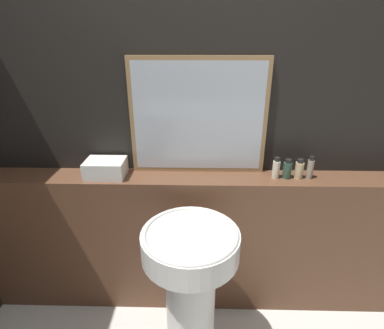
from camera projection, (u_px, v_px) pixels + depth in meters
name	position (u px, v px, depth m)	size (l,w,h in m)	color
wall_back	(207.00, 127.00, 1.84)	(8.00, 0.06, 2.50)	black
vanity_counter	(206.00, 242.00, 2.02)	(2.89, 0.22, 0.98)	brown
pedestal_sink	(190.00, 284.00, 1.58)	(0.49, 0.49, 0.90)	white
mirror	(198.00, 117.00, 1.77)	(0.81, 0.03, 0.69)	#937047
towel_stack	(106.00, 168.00, 1.82)	(0.24, 0.18, 0.10)	silver
shampoo_bottle	(276.00, 168.00, 1.79)	(0.04, 0.04, 0.13)	beige
conditioner_bottle	(287.00, 169.00, 1.79)	(0.05, 0.05, 0.12)	#2D4C3D
lotion_bottle	(299.00, 169.00, 1.79)	(0.05, 0.05, 0.12)	#C6B284
body_wash_bottle	(310.00, 168.00, 1.78)	(0.04, 0.04, 0.14)	gray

